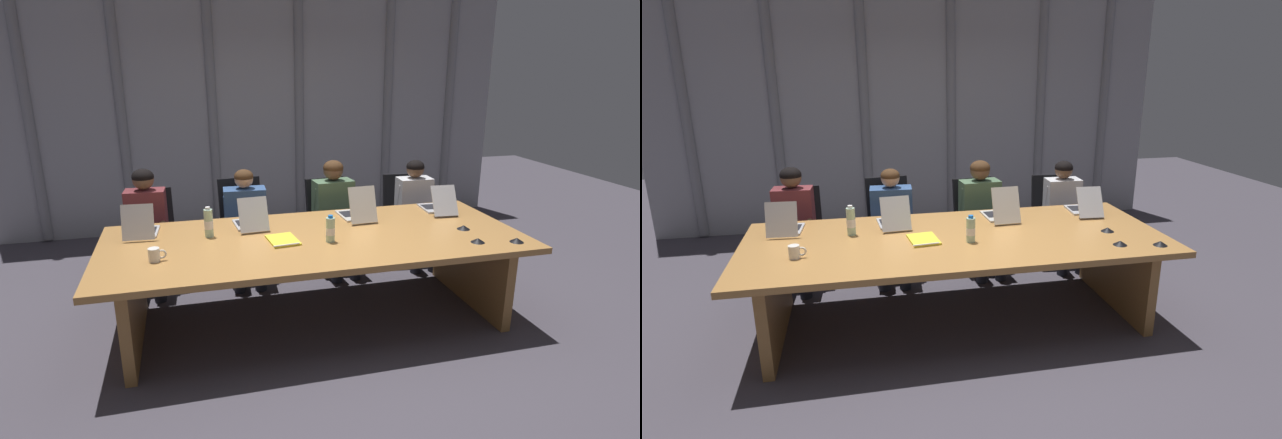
{
  "view_description": "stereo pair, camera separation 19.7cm",
  "coord_description": "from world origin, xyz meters",
  "views": [
    {
      "loc": [
        -0.97,
        -3.81,
        2.13
      ],
      "look_at": [
        0.08,
        0.14,
        0.85
      ],
      "focal_mm": 28.6,
      "sensor_mm": 36.0,
      "label": 1
    },
    {
      "loc": [
        -0.78,
        -3.85,
        2.13
      ],
      "look_at": [
        0.08,
        0.14,
        0.85
      ],
      "focal_mm": 28.6,
      "sensor_mm": 36.0,
      "label": 2
    }
  ],
  "objects": [
    {
      "name": "coffee_mug_near",
      "position": [
        -1.24,
        -0.22,
        0.8
      ],
      "size": [
        0.13,
        0.08,
        0.1
      ],
      "color": "white",
      "rests_on": "conference_table"
    },
    {
      "name": "water_bottle_primary",
      "position": [
        0.09,
        -0.14,
        0.85
      ],
      "size": [
        0.07,
        0.07,
        0.22
      ],
      "color": "#ADD1B2",
      "rests_on": "conference_table"
    },
    {
      "name": "laptop_right_mid",
      "position": [
        1.31,
        0.42,
        0.81
      ],
      "size": [
        0.26,
        0.47,
        0.27
      ],
      "rotation": [
        0.0,
        0.0,
        1.5
      ],
      "color": "#BCBCC1",
      "rests_on": "conference_table"
    },
    {
      "name": "office_chair_right_mid",
      "position": [
        1.33,
        1.16,
        0.35
      ],
      "size": [
        0.6,
        0.6,
        0.92
      ],
      "rotation": [
        0.0,
        0.0,
        -1.68
      ],
      "color": "black",
      "rests_on": "ground_plane"
    },
    {
      "name": "conference_mic_right_side",
      "position": [
        1.21,
        -0.46,
        0.77
      ],
      "size": [
        0.11,
        0.11,
        0.03
      ],
      "primitive_type": "cone",
      "color": "black",
      "rests_on": "conference_table"
    },
    {
      "name": "conference_mic_middle",
      "position": [
        1.27,
        -0.13,
        0.77
      ],
      "size": [
        0.11,
        0.11,
        0.03
      ],
      "primitive_type": "cone",
      "color": "black",
      "rests_on": "conference_table"
    },
    {
      "name": "laptop_center",
      "position": [
        0.49,
        0.4,
        0.81
      ],
      "size": [
        0.27,
        0.47,
        0.32
      ],
      "rotation": [
        0.0,
        0.0,
        1.62
      ],
      "color": "beige",
      "rests_on": "conference_table"
    },
    {
      "name": "spiral_notepad",
      "position": [
        -0.28,
        -0.04,
        0.76
      ],
      "size": [
        0.25,
        0.33,
        0.03
      ],
      "rotation": [
        0.0,
        0.0,
        0.11
      ],
      "color": "yellow",
      "rests_on": "conference_table"
    },
    {
      "name": "ground_plane",
      "position": [
        0.0,
        0.0,
        0.0
      ],
      "size": [
        13.02,
        13.02,
        0.0
      ],
      "primitive_type": "plane",
      "color": "#47424C"
    },
    {
      "name": "office_chair_left_mid",
      "position": [
        -0.45,
        1.17,
        0.36
      ],
      "size": [
        0.6,
        0.6,
        0.98
      ],
      "rotation": [
        0.0,
        0.0,
        -1.46
      ],
      "color": "black",
      "rests_on": "ground_plane"
    },
    {
      "name": "conference_table",
      "position": [
        0.0,
        0.0,
        0.59
      ],
      "size": [
        3.41,
        1.44,
        0.75
      ],
      "color": "#B77F42",
      "rests_on": "ground_plane"
    },
    {
      "name": "water_bottle_secondary",
      "position": [
        -0.84,
        0.23,
        0.87
      ],
      "size": [
        0.07,
        0.07,
        0.25
      ],
      "color": "#ADD1B2",
      "rests_on": "conference_table"
    },
    {
      "name": "office_chair_left_end",
      "position": [
        -1.34,
        1.16,
        0.35
      ],
      "size": [
        0.6,
        0.6,
        0.92
      ],
      "rotation": [
        0.0,
        0.0,
        -1.47
      ],
      "color": "black",
      "rests_on": "ground_plane"
    },
    {
      "name": "person_left_end",
      "position": [
        -1.38,
        1.0,
        0.67
      ],
      "size": [
        0.4,
        0.56,
        1.17
      ],
      "rotation": [
        0.0,
        0.0,
        -1.63
      ],
      "color": "brown",
      "rests_on": "ground_plane"
    },
    {
      "name": "laptop_left_mid",
      "position": [
        -0.48,
        0.39,
        0.81
      ],
      "size": [
        0.28,
        0.43,
        0.29
      ],
      "rotation": [
        0.0,
        0.0,
        1.65
      ],
      "color": "#BCBCC1",
      "rests_on": "conference_table"
    },
    {
      "name": "curtain_backdrop",
      "position": [
        -0.0,
        2.82,
        1.58
      ],
      "size": [
        6.51,
        0.17,
        3.16
      ],
      "color": "#9999A0",
      "rests_on": "ground_plane"
    },
    {
      "name": "person_left_mid",
      "position": [
        -0.45,
        1.0,
        0.64
      ],
      "size": [
        0.44,
        0.56,
        1.12
      ],
      "rotation": [
        0.0,
        0.0,
        -1.63
      ],
      "color": "#335184",
      "rests_on": "ground_plane"
    },
    {
      "name": "office_chair_center",
      "position": [
        0.47,
        1.16,
        0.35
      ],
      "size": [
        0.6,
        0.6,
        0.93
      ],
      "rotation": [
        0.0,
        0.0,
        -1.43
      ],
      "color": "black",
      "rests_on": "ground_plane"
    },
    {
      "name": "conference_mic_left_side",
      "position": [
        1.52,
        -0.53,
        0.77
      ],
      "size": [
        0.11,
        0.11,
        0.03
      ],
      "primitive_type": "cone",
      "color": "black",
      "rests_on": "conference_table"
    },
    {
      "name": "person_center",
      "position": [
        0.48,
        1.01,
        0.67
      ],
      "size": [
        0.44,
        0.57,
        1.16
      ],
      "rotation": [
        0.0,
        0.0,
        -1.48
      ],
      "color": "#4C6B4C",
      "rests_on": "ground_plane"
    },
    {
      "name": "laptop_left_end",
      "position": [
        -1.37,
        0.39,
        0.81
      ],
      "size": [
        0.27,
        0.4,
        0.3
      ],
      "rotation": [
        0.0,
        0.0,
        1.5
      ],
      "color": "#BCBCC1",
      "rests_on": "conference_table"
    },
    {
      "name": "person_right_mid",
      "position": [
        1.38,
        1.0,
        0.64
      ],
      "size": [
        0.38,
        0.56,
        1.12
      ],
      "rotation": [
        0.0,
        0.0,
        -1.61
      ],
      "color": "silver",
      "rests_on": "ground_plane"
    }
  ]
}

